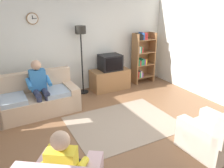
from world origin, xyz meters
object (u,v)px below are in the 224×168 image
Objects in this scene: person_on_couch at (39,85)px; person_in_left_armchair at (65,165)px; tv_stand at (110,79)px; bookshelf at (142,57)px; couch at (35,100)px; floor_lamp at (81,41)px; tv at (110,62)px; armchair_near_bookshelf at (213,136)px.

person_in_left_armchair is at bearing -94.91° from person_on_couch.
tv_stand is 4.07m from person_in_left_armchair.
bookshelf is (1.16, 0.07, 0.52)m from tv_stand.
couch is 1.04× the size of floor_lamp.
tv is (2.22, 0.51, 0.50)m from couch.
couch is at bearing -167.17° from tv.
person_on_couch is (-2.10, -0.62, -0.11)m from tv.
couch reaches higher than tv_stand.
person_on_couch reaches higher than armchair_near_bookshelf.
bookshelf is 0.85× the size of floor_lamp.
couch is 3.47m from bookshelf.
floor_lamp is at bearing 29.68° from person_on_couch.
tv reaches higher than tv_stand.
floor_lamp is at bearing 65.97° from person_in_left_armchair.
floor_lamp is at bearing 105.56° from armchair_near_bookshelf.
person_in_left_armchair is at bearing -114.03° from floor_lamp.
person_on_couch is 2.70m from person_in_left_armchair.
floor_lamp reaches higher than tv_stand.
tv is at bearing 93.02° from armchair_near_bookshelf.
tv is at bearing -90.00° from tv_stand.
tv is (0.00, -0.02, 0.51)m from tv_stand.
floor_lamp reaches higher than tv.
couch is at bearing -169.93° from bookshelf.
bookshelf is 1.27× the size of person_on_couch.
person_in_left_armchair is (-3.49, -3.40, -0.21)m from bookshelf.
floor_lamp reaches higher than armchair_near_bookshelf.
tv_stand is 2.23m from person_on_couch.
tv_stand is (2.22, 0.53, -0.02)m from couch.
bookshelf reaches higher than tv_stand.
bookshelf reaches higher than person_in_left_armchair.
person_on_couch is at bearing -167.70° from bookshelf.
person_in_left_armchair is (-1.53, -3.42, -0.85)m from floor_lamp.
tv is 0.65× the size of armchair_near_bookshelf.
person_on_couch is 1.11× the size of person_in_left_armchair.
bookshelf is at bearing 3.49° from tv_stand.
tv is 0.32× the size of floor_lamp.
bookshelf is 1.71× the size of armchair_near_bookshelf.
couch is at bearing 87.75° from person_in_left_armchair.
bookshelf is 4.87m from person_in_left_armchair.
person_on_couch is at bearing 129.25° from armchair_near_bookshelf.
bookshelf is (3.38, 0.60, 0.51)m from couch.
bookshelf is 3.34m from person_on_couch.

